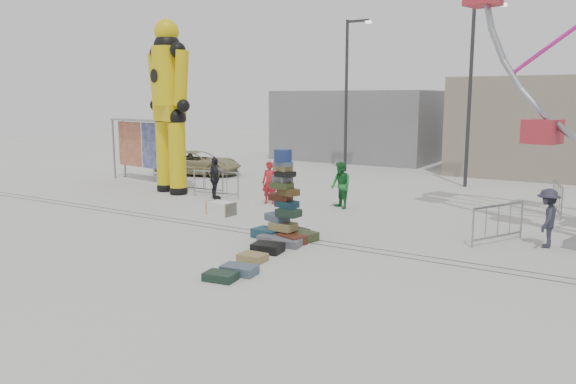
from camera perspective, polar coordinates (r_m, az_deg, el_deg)
The scene contains 26 objects.
ground at distance 16.14m, azimuth -5.01°, elevation -4.71°, with size 90.00×90.00×0.00m, color #9E9E99.
track_line_near at distance 16.61m, azimuth -3.76°, elevation -4.27°, with size 40.00×0.04×0.01m, color #47443F.
track_line_far at distance 16.92m, azimuth -2.97°, elevation -4.00°, with size 40.00×0.04×0.01m, color #47443F.
building_left at distance 37.82m, azimuth 7.82°, elevation 6.78°, with size 10.00×8.00×4.40m, color gray.
lamp_post_right at distance 26.27m, azimuth 18.22°, elevation 10.20°, with size 1.41×0.25×8.00m.
lamp_post_left at distance 30.56m, azimuth 6.11°, elevation 10.46°, with size 1.41×0.25×8.00m.
suitcase_tower at distance 15.82m, azimuth -0.42°, elevation -2.31°, with size 1.89×1.59×2.56m.
crash_test_dummy at distance 23.94m, azimuth -12.00°, elevation 9.11°, with size 2.91×1.34×7.34m.
banner_scaffold at distance 27.59m, azimuth -14.69°, elevation 5.62°, with size 4.15×1.32×2.96m.
steamer_trunk at distance 19.39m, azimuth -6.80°, elevation -1.66°, with size 0.94×0.55×0.44m, color silver.
row_case_0 at distance 15.96m, azimuth 0.84°, elevation -4.47°, with size 0.74×0.54×0.20m, color #323E1F.
row_case_1 at distance 15.20m, azimuth -0.09°, elevation -5.16°, with size 0.76×0.53×0.21m, color #5B5C63.
row_case_2 at distance 14.64m, azimuth -2.09°, elevation -5.69°, with size 0.77×0.57×0.24m, color black.
row_case_3 at distance 13.88m, azimuth -3.62°, elevation -6.66°, with size 0.66×0.50×0.19m, color olive.
row_case_4 at distance 12.91m, azimuth -4.97°, elevation -7.88°, with size 0.80×0.49×0.21m, color #495768.
row_case_5 at distance 12.54m, azimuth -6.88°, elevation -8.51°, with size 0.70×0.48×0.18m, color #1A2F23.
barricade_dummy_a at distance 27.01m, azimuth -12.41°, elevation 2.06°, with size 2.00×0.10×1.10m, color gray, non-canonical shape.
barricade_dummy_b at distance 23.87m, azimuth -8.58°, elevation 1.21°, with size 2.00×0.10×1.10m, color gray, non-canonical shape.
barricade_dummy_c at distance 22.71m, azimuth -7.34°, elevation 0.82°, with size 2.00×0.10×1.10m, color gray, non-canonical shape.
barricade_wheel_front at distance 16.54m, azimuth 20.55°, elevation -2.98°, with size 2.00×0.10×1.10m, color gray, non-canonical shape.
barricade_wheel_back at distance 21.25m, azimuth 25.68°, elevation -0.65°, with size 2.00×0.10×1.10m, color gray, non-canonical shape.
pedestrian_red at distance 21.13m, azimuth -1.88°, elevation 0.94°, with size 0.59×0.39×1.61m, color #B11921.
pedestrian_green at distance 20.34m, azimuth 5.38°, elevation 0.69°, with size 0.83×0.64×1.70m, color #1B6D2B.
pedestrian_black at distance 22.33m, azimuth -7.42°, elevation 1.38°, with size 0.97×0.40×1.65m, color black.
pedestrian_grey at distance 16.50m, azimuth 24.85°, elevation -2.42°, with size 1.03×0.59×1.59m, color #252531.
parked_suv at distance 29.55m, azimuth -9.11°, elevation 2.93°, with size 2.06×4.48×1.24m, color #948C5F.
Camera 1 is at (9.42, -12.49, 3.96)m, focal length 35.00 mm.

